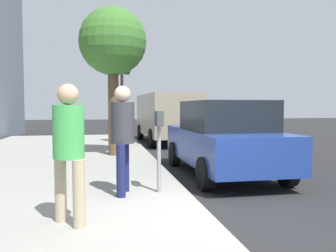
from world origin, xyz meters
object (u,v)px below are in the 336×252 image
(street_tree, at_px, (113,44))
(parking_meter, at_px, (159,134))
(parked_sedan_near, at_px, (223,138))
(parked_van_far, at_px, (166,115))
(pedestrian_bystander, at_px, (69,142))
(pedestrian_at_meter, at_px, (123,130))
(traffic_signal, at_px, (125,83))

(street_tree, bearing_deg, parking_meter, -172.57)
(parked_sedan_near, distance_m, parked_van_far, 7.44)
(parking_meter, height_order, pedestrian_bystander, pedestrian_bystander)
(pedestrian_at_meter, relative_size, traffic_signal, 0.51)
(traffic_signal, bearing_deg, parking_meter, -179.42)
(parking_meter, height_order, parked_van_far, parked_van_far)
(pedestrian_at_meter, height_order, pedestrian_bystander, pedestrian_at_meter)
(street_tree, bearing_deg, parked_sedan_near, -139.22)
(pedestrian_bystander, relative_size, parked_van_far, 0.34)
(parking_meter, height_order, pedestrian_at_meter, pedestrian_at_meter)
(pedestrian_bystander, relative_size, parked_sedan_near, 0.40)
(pedestrian_at_meter, bearing_deg, traffic_signal, 99.11)
(pedestrian_bystander, distance_m, traffic_signal, 9.58)
(parked_sedan_near, height_order, parked_van_far, parked_van_far)
(street_tree, bearing_deg, pedestrian_at_meter, -179.97)
(pedestrian_at_meter, distance_m, street_tree, 5.34)
(pedestrian_at_meter, height_order, street_tree, street_tree)
(parking_meter, xyz_separation_m, pedestrian_at_meter, (-0.02, 0.62, 0.08))
(parking_meter, distance_m, traffic_signal, 8.11)
(parking_meter, bearing_deg, pedestrian_bystander, 135.69)
(parking_meter, distance_m, parked_van_far, 9.53)
(parked_sedan_near, relative_size, traffic_signal, 1.22)
(pedestrian_bystander, bearing_deg, street_tree, 42.89)
(parking_meter, bearing_deg, traffic_signal, 0.58)
(pedestrian_bystander, distance_m, parked_sedan_near, 4.64)
(parked_van_far, bearing_deg, pedestrian_at_meter, 165.12)
(pedestrian_bystander, distance_m, parked_van_far, 11.23)
(pedestrian_at_meter, xyz_separation_m, pedestrian_bystander, (-1.38, 0.75, -0.05))
(parking_meter, distance_m, street_tree, 5.39)
(pedestrian_at_meter, distance_m, traffic_signal, 8.13)
(parking_meter, xyz_separation_m, parked_sedan_near, (1.91, -1.87, -0.27))
(parking_meter, bearing_deg, parked_sedan_near, -44.37)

